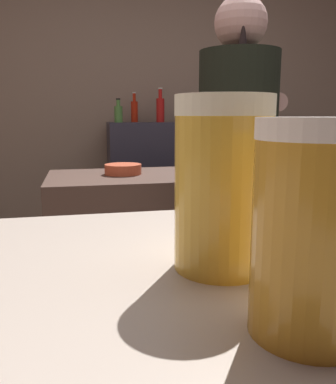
{
  "coord_description": "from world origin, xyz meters",
  "views": [
    {
      "loc": [
        -0.52,
        -1.31,
        1.2
      ],
      "look_at": [
        -0.4,
        -0.75,
        1.09
      ],
      "focal_mm": 37.76,
      "sensor_mm": 36.0,
      "label": 1
    }
  ],
  "objects_px": {
    "chefs_knife": "(256,171)",
    "bottle_vinegar": "(118,113)",
    "bottle_olive_oil": "(160,109)",
    "bottle_soy": "(193,113)",
    "bartender": "(236,167)",
    "knife_block": "(315,150)",
    "pint_glass_near": "(223,184)",
    "pint_glass_far": "(313,230)",
    "bottle_hot_sauce": "(134,111)",
    "mixing_bowl": "(123,169)"
  },
  "relations": [
    {
      "from": "knife_block",
      "to": "pint_glass_far",
      "type": "bearing_deg",
      "value": -122.18
    },
    {
      "from": "bottle_soy",
      "to": "bartender",
      "type": "bearing_deg",
      "value": -98.89
    },
    {
      "from": "knife_block",
      "to": "bottle_soy",
      "type": "height_order",
      "value": "bottle_soy"
    },
    {
      "from": "bottle_hot_sauce",
      "to": "bottle_olive_oil",
      "type": "bearing_deg",
      "value": -16.29
    },
    {
      "from": "bartender",
      "to": "chefs_knife",
      "type": "relative_size",
      "value": 7.02
    },
    {
      "from": "chefs_knife",
      "to": "bottle_olive_oil",
      "type": "bearing_deg",
      "value": 126.62
    },
    {
      "from": "bottle_vinegar",
      "to": "bottle_soy",
      "type": "bearing_deg",
      "value": 10.6
    },
    {
      "from": "chefs_knife",
      "to": "mixing_bowl",
      "type": "bearing_deg",
      "value": -163.8
    },
    {
      "from": "knife_block",
      "to": "bottle_olive_oil",
      "type": "bearing_deg",
      "value": 125.0
    },
    {
      "from": "chefs_knife",
      "to": "bottle_olive_oil",
      "type": "xyz_separation_m",
      "value": [
        -0.31,
        1.19,
        0.36
      ]
    },
    {
      "from": "bartender",
      "to": "bottle_olive_oil",
      "type": "height_order",
      "value": "bartender"
    },
    {
      "from": "pint_glass_near",
      "to": "bottle_vinegar",
      "type": "bearing_deg",
      "value": 86.34
    },
    {
      "from": "knife_block",
      "to": "mixing_bowl",
      "type": "bearing_deg",
      "value": -177.25
    },
    {
      "from": "mixing_bowl",
      "to": "bottle_vinegar",
      "type": "height_order",
      "value": "bottle_vinegar"
    },
    {
      "from": "bartender",
      "to": "pint_glass_far",
      "type": "height_order",
      "value": "bartender"
    },
    {
      "from": "bartender",
      "to": "knife_block",
      "type": "relative_size",
      "value": 5.91
    },
    {
      "from": "bottle_olive_oil",
      "to": "bottle_soy",
      "type": "height_order",
      "value": "bottle_olive_oil"
    },
    {
      "from": "knife_block",
      "to": "pint_glass_far",
      "type": "distance_m",
      "value": 2.36
    },
    {
      "from": "chefs_knife",
      "to": "bottle_vinegar",
      "type": "relative_size",
      "value": 1.32
    },
    {
      "from": "mixing_bowl",
      "to": "chefs_knife",
      "type": "height_order",
      "value": "mixing_bowl"
    },
    {
      "from": "bartender",
      "to": "chefs_knife",
      "type": "height_order",
      "value": "bartender"
    },
    {
      "from": "knife_block",
      "to": "chefs_knife",
      "type": "relative_size",
      "value": 1.19
    },
    {
      "from": "bottle_hot_sauce",
      "to": "mixing_bowl",
      "type": "bearing_deg",
      "value": -100.71
    },
    {
      "from": "mixing_bowl",
      "to": "bottle_olive_oil",
      "type": "distance_m",
      "value": 1.24
    },
    {
      "from": "bartender",
      "to": "bottle_hot_sauce",
      "type": "xyz_separation_m",
      "value": [
        -0.23,
        1.66,
        0.26
      ]
    },
    {
      "from": "chefs_knife",
      "to": "knife_block",
      "type": "bearing_deg",
      "value": 39.27
    },
    {
      "from": "pint_glass_far",
      "to": "bottle_hot_sauce",
      "type": "bearing_deg",
      "value": 84.29
    },
    {
      "from": "pint_glass_near",
      "to": "bottle_olive_oil",
      "type": "xyz_separation_m",
      "value": [
        0.53,
        2.94,
        0.11
      ]
    },
    {
      "from": "bottle_olive_oil",
      "to": "bottle_soy",
      "type": "relative_size",
      "value": 1.41
    },
    {
      "from": "pint_glass_far",
      "to": "bottle_soy",
      "type": "xyz_separation_m",
      "value": [
        0.79,
        3.07,
        0.09
      ]
    },
    {
      "from": "bartender",
      "to": "bottle_vinegar",
      "type": "relative_size",
      "value": 9.28
    },
    {
      "from": "pint_glass_far",
      "to": "pint_glass_near",
      "type": "bearing_deg",
      "value": 97.37
    },
    {
      "from": "bartender",
      "to": "mixing_bowl",
      "type": "distance_m",
      "value": 0.66
    },
    {
      "from": "chefs_knife",
      "to": "bottle_hot_sauce",
      "type": "height_order",
      "value": "bottle_hot_sauce"
    },
    {
      "from": "bottle_vinegar",
      "to": "knife_block",
      "type": "bearing_deg",
      "value": -41.6
    },
    {
      "from": "knife_block",
      "to": "pint_glass_near",
      "type": "xyz_separation_m",
      "value": [
        -1.27,
        -1.88,
        0.15
      ]
    },
    {
      "from": "bottle_hot_sauce",
      "to": "bottle_soy",
      "type": "bearing_deg",
      "value": -4.21
    },
    {
      "from": "mixing_bowl",
      "to": "bottle_olive_oil",
      "type": "relative_size",
      "value": 0.72
    },
    {
      "from": "pint_glass_near",
      "to": "knife_block",
      "type": "bearing_deg",
      "value": 55.99
    },
    {
      "from": "bottle_soy",
      "to": "mixing_bowl",
      "type": "bearing_deg",
      "value": -121.66
    },
    {
      "from": "knife_block",
      "to": "bottle_olive_oil",
      "type": "height_order",
      "value": "bottle_olive_oil"
    },
    {
      "from": "pint_glass_far",
      "to": "bottle_soy",
      "type": "relative_size",
      "value": 0.67
    },
    {
      "from": "bartender",
      "to": "pint_glass_far",
      "type": "bearing_deg",
      "value": 175.52
    },
    {
      "from": "mixing_bowl",
      "to": "bottle_olive_oil",
      "type": "xyz_separation_m",
      "value": [
        0.42,
        1.11,
        0.33
      ]
    },
    {
      "from": "chefs_knife",
      "to": "bottle_olive_oil",
      "type": "relative_size",
      "value": 0.88
    },
    {
      "from": "pint_glass_far",
      "to": "bottle_vinegar",
      "type": "bearing_deg",
      "value": 86.76
    },
    {
      "from": "knife_block",
      "to": "bottle_olive_oil",
      "type": "xyz_separation_m",
      "value": [
        -0.74,
        1.06,
        0.26
      ]
    },
    {
      "from": "mixing_bowl",
      "to": "bartender",
      "type": "bearing_deg",
      "value": -47.22
    },
    {
      "from": "pint_glass_near",
      "to": "pint_glass_far",
      "type": "xyz_separation_m",
      "value": [
        0.01,
        -0.11,
        -0.01
      ]
    },
    {
      "from": "chefs_knife",
      "to": "bottle_olive_oil",
      "type": "distance_m",
      "value": 1.28
    }
  ]
}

